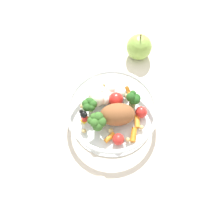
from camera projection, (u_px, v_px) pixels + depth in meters
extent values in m
plane|color=silver|center=(109.00, 117.00, 0.56)|extent=(2.40, 2.40, 0.00)
cylinder|color=white|center=(112.00, 116.00, 0.56)|extent=(0.19, 0.19, 0.01)
torus|color=white|center=(112.00, 109.00, 0.52)|extent=(0.20, 0.20, 0.01)
ellipsoid|color=brown|center=(117.00, 114.00, 0.53)|extent=(0.09, 0.06, 0.05)
cylinder|color=#8EB766|center=(90.00, 108.00, 0.55)|extent=(0.01, 0.01, 0.02)
sphere|color=#2D6023|center=(86.00, 104.00, 0.53)|extent=(0.02, 0.02, 0.02)
sphere|color=#2D6023|center=(87.00, 106.00, 0.53)|extent=(0.02, 0.02, 0.02)
sphere|color=#2D6023|center=(92.00, 107.00, 0.53)|extent=(0.02, 0.02, 0.02)
sphere|color=#2D6023|center=(93.00, 104.00, 0.53)|extent=(0.02, 0.02, 0.02)
sphere|color=#2D6023|center=(91.00, 102.00, 0.53)|extent=(0.02, 0.02, 0.02)
sphere|color=#2D6023|center=(88.00, 101.00, 0.53)|extent=(0.01, 0.01, 0.01)
cylinder|color=#8EB766|center=(97.00, 126.00, 0.53)|extent=(0.01, 0.01, 0.03)
sphere|color=#386B28|center=(91.00, 121.00, 0.50)|extent=(0.02, 0.02, 0.02)
sphere|color=#386B28|center=(95.00, 123.00, 0.50)|extent=(0.02, 0.02, 0.02)
sphere|color=#386B28|center=(98.00, 126.00, 0.50)|extent=(0.02, 0.02, 0.02)
sphere|color=#386B28|center=(101.00, 122.00, 0.50)|extent=(0.02, 0.02, 0.02)
sphere|color=#386B28|center=(98.00, 117.00, 0.50)|extent=(0.02, 0.02, 0.02)
sphere|color=#386B28|center=(94.00, 117.00, 0.50)|extent=(0.02, 0.02, 0.02)
cylinder|color=#7FAD5B|center=(132.00, 103.00, 0.56)|extent=(0.02, 0.02, 0.02)
sphere|color=#23561E|center=(131.00, 97.00, 0.53)|extent=(0.02, 0.02, 0.02)
sphere|color=#23561E|center=(132.00, 101.00, 0.54)|extent=(0.02, 0.02, 0.02)
sphere|color=#23561E|center=(136.00, 100.00, 0.54)|extent=(0.02, 0.02, 0.02)
sphere|color=#23561E|center=(136.00, 98.00, 0.54)|extent=(0.02, 0.02, 0.02)
sphere|color=#23561E|center=(133.00, 94.00, 0.54)|extent=(0.02, 0.02, 0.02)
sphere|color=white|center=(95.00, 95.00, 0.56)|extent=(0.03, 0.03, 0.03)
sphere|color=white|center=(98.00, 99.00, 0.55)|extent=(0.04, 0.04, 0.04)
sphere|color=white|center=(101.00, 97.00, 0.56)|extent=(0.03, 0.03, 0.03)
sphere|color=white|center=(105.00, 99.00, 0.56)|extent=(0.03, 0.03, 0.03)
sphere|color=white|center=(107.00, 96.00, 0.56)|extent=(0.03, 0.03, 0.03)
sphere|color=white|center=(102.00, 93.00, 0.56)|extent=(0.02, 0.02, 0.02)
sphere|color=white|center=(99.00, 91.00, 0.56)|extent=(0.03, 0.03, 0.03)
sphere|color=white|center=(112.00, 89.00, 0.56)|extent=(0.03, 0.03, 0.03)
sphere|color=white|center=(113.00, 93.00, 0.57)|extent=(0.03, 0.03, 0.03)
sphere|color=white|center=(119.00, 93.00, 0.56)|extent=(0.03, 0.03, 0.03)
sphere|color=white|center=(119.00, 90.00, 0.57)|extent=(0.02, 0.02, 0.02)
sphere|color=white|center=(118.00, 88.00, 0.57)|extent=(0.02, 0.02, 0.02)
sphere|color=white|center=(116.00, 86.00, 0.57)|extent=(0.03, 0.03, 0.03)
cube|color=yellow|center=(85.00, 119.00, 0.55)|extent=(0.02, 0.02, 0.00)
cylinder|color=red|center=(84.00, 117.00, 0.54)|extent=(0.02, 0.02, 0.02)
sphere|color=black|center=(84.00, 114.00, 0.52)|extent=(0.02, 0.02, 0.02)
sphere|color=black|center=(86.00, 115.00, 0.52)|extent=(0.01, 0.01, 0.01)
sphere|color=black|center=(81.00, 111.00, 0.52)|extent=(0.01, 0.01, 0.01)
cylinder|color=orange|center=(110.00, 138.00, 0.53)|extent=(0.03, 0.03, 0.01)
cylinder|color=orange|center=(134.00, 135.00, 0.53)|extent=(0.01, 0.03, 0.01)
cylinder|color=orange|center=(128.00, 91.00, 0.58)|extent=(0.02, 0.03, 0.01)
cylinder|color=orange|center=(137.00, 121.00, 0.54)|extent=(0.01, 0.03, 0.01)
sphere|color=red|center=(141.00, 112.00, 0.54)|extent=(0.03, 0.03, 0.03)
sphere|color=red|center=(118.00, 139.00, 0.52)|extent=(0.03, 0.03, 0.03)
sphere|color=red|center=(116.00, 100.00, 0.55)|extent=(0.03, 0.03, 0.03)
sphere|color=#D1B775|center=(105.00, 90.00, 0.58)|extent=(0.01, 0.01, 0.01)
sphere|color=tan|center=(98.00, 90.00, 0.58)|extent=(0.01, 0.01, 0.01)
sphere|color=#D1B775|center=(126.00, 96.00, 0.57)|extent=(0.01, 0.01, 0.01)
sphere|color=tan|center=(84.00, 104.00, 0.56)|extent=(0.01, 0.01, 0.01)
sphere|color=tan|center=(128.00, 140.00, 0.52)|extent=(0.01, 0.01, 0.01)
sphere|color=tan|center=(84.00, 131.00, 0.53)|extent=(0.01, 0.01, 0.01)
sphere|color=#D1B775|center=(111.00, 131.00, 0.53)|extent=(0.01, 0.01, 0.01)
sphere|color=tan|center=(141.00, 127.00, 0.54)|extent=(0.01, 0.01, 0.01)
sphere|color=tan|center=(104.00, 86.00, 0.58)|extent=(0.01, 0.01, 0.01)
sphere|color=tan|center=(82.00, 106.00, 0.56)|extent=(0.01, 0.01, 0.01)
sphere|color=tan|center=(131.00, 115.00, 0.55)|extent=(0.01, 0.01, 0.01)
sphere|color=#8CB74C|center=(139.00, 47.00, 0.61)|extent=(0.06, 0.06, 0.06)
cylinder|color=brown|center=(141.00, 36.00, 0.57)|extent=(0.00, 0.00, 0.01)
cube|color=silver|center=(70.00, 208.00, 0.48)|extent=(0.16, 0.14, 0.01)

